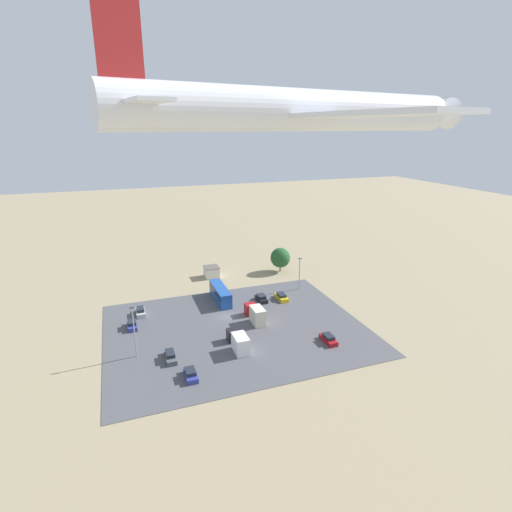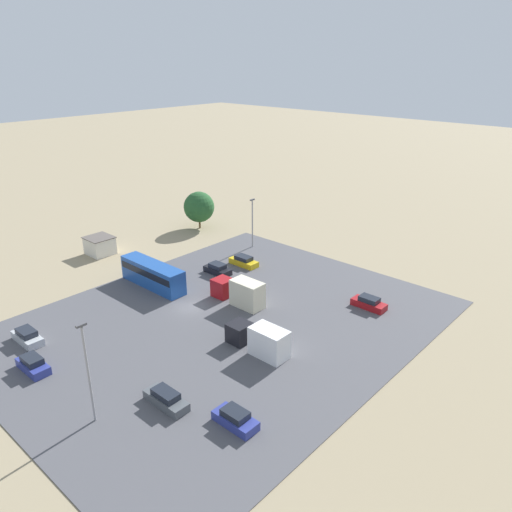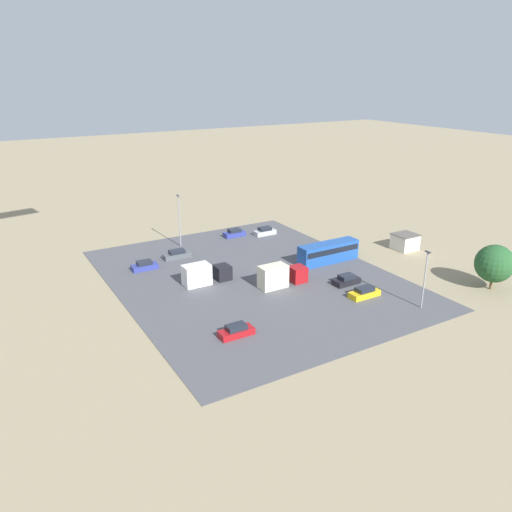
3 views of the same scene
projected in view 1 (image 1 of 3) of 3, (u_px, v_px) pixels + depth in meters
name	position (u px, v px, depth m)	size (l,w,h in m)	color
ground_plane	(228.00, 316.00, 84.81)	(400.00, 400.00, 0.00)	gray
parking_lot_surface	(236.00, 329.00, 79.39)	(50.04, 39.77, 0.08)	#4C4C51
shed_building	(211.00, 272.00, 106.88)	(3.86, 4.09, 2.82)	silver
bus	(220.00, 293.00, 91.89)	(2.62, 10.86, 3.33)	#1E4C9E
parked_car_0	(261.00, 298.00, 91.99)	(1.90, 4.13, 1.50)	black
parked_car_1	(328.00, 339.00, 74.38)	(1.76, 4.33, 1.46)	maroon
parked_car_2	(191.00, 374.00, 63.73)	(1.82, 4.11, 1.47)	navy
parked_car_3	(140.00, 312.00, 85.30)	(1.81, 4.32, 1.53)	#ADB2B7
parked_car_4	(132.00, 325.00, 79.60)	(1.78, 4.15, 1.53)	navy
parked_car_5	(170.00, 356.00, 68.80)	(1.71, 4.69, 1.47)	#4C5156
parked_car_6	(281.00, 297.00, 92.86)	(1.86, 4.56, 1.44)	gold
parked_truck_0	(239.00, 341.00, 71.95)	(2.39, 7.39, 3.14)	black
parked_truck_1	(256.00, 314.00, 82.31)	(2.30, 7.62, 3.40)	maroon
tree_near_shed	(280.00, 258.00, 110.15)	(5.50, 5.50, 6.74)	brown
light_pole_lot_centre	(299.00, 272.00, 97.55)	(0.90, 0.28, 8.06)	gray
light_pole_lot_edge	(134.00, 330.00, 68.26)	(0.90, 0.28, 9.51)	gray
airplane	(313.00, 110.00, 35.29)	(37.29, 31.20, 8.68)	white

